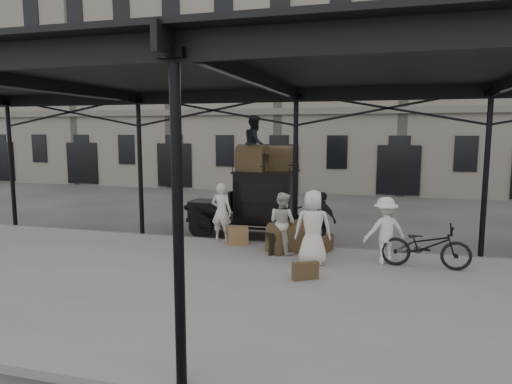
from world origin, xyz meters
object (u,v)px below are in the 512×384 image
(bicycle, at_px, (426,246))
(steamer_trunk_platform, at_px, (286,239))
(porter_left, at_px, (221,212))
(steamer_trunk_roof_near, at_px, (252,160))
(porter_official, at_px, (322,220))
(taxi, at_px, (257,201))

(bicycle, bearing_deg, steamer_trunk_platform, 82.79)
(porter_left, distance_m, steamer_trunk_roof_near, 1.98)
(steamer_trunk_platform, bearing_deg, steamer_trunk_roof_near, 84.03)
(steamer_trunk_roof_near, bearing_deg, bicycle, -14.67)
(porter_official, xyz_separation_m, steamer_trunk_roof_near, (-2.38, 1.11, 1.58))
(porter_official, distance_m, steamer_trunk_platform, 1.23)
(porter_left, bearing_deg, steamer_trunk_roof_near, -117.23)
(porter_official, height_order, steamer_trunk_platform, porter_official)
(bicycle, distance_m, steamer_trunk_platform, 3.59)
(porter_left, xyz_separation_m, bicycle, (5.69, -1.27, -0.33))
(taxi, relative_size, porter_left, 2.07)
(taxi, distance_m, steamer_trunk_platform, 2.62)
(taxi, bearing_deg, steamer_trunk_roof_near, -108.07)
(taxi, bearing_deg, steamer_trunk_platform, -55.96)
(taxi, xyz_separation_m, steamer_trunk_roof_near, (-0.08, -0.25, 1.33))
(porter_left, xyz_separation_m, steamer_trunk_platform, (2.14, -0.73, -0.52))
(taxi, height_order, porter_official, taxi)
(bicycle, relative_size, steamer_trunk_roof_near, 2.18)
(bicycle, relative_size, steamer_trunk_platform, 2.14)
(taxi, relative_size, porter_official, 2.29)
(taxi, relative_size, steamer_trunk_platform, 3.75)
(porter_official, height_order, bicycle, porter_official)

